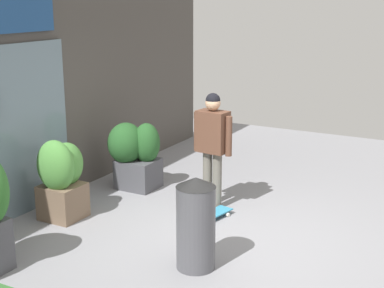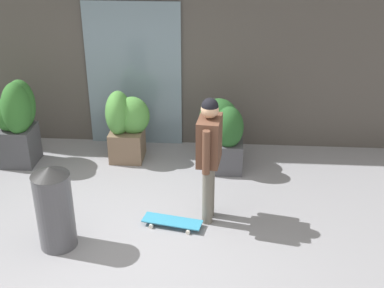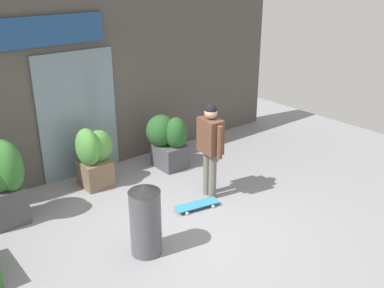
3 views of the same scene
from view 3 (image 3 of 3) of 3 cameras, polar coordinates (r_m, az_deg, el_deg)
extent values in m
plane|color=gray|center=(6.79, -0.47, -10.76)|extent=(12.00, 12.00, 0.00)
cube|color=#4C4742|center=(8.34, -13.16, 9.54)|extent=(8.81, 0.25, 3.90)
cube|color=slate|center=(8.28, -14.41, 3.59)|extent=(1.49, 0.06, 2.31)
cube|color=navy|center=(7.81, -17.54, 13.72)|extent=(1.82, 0.05, 0.49)
cylinder|color=#666056|center=(7.43, 2.64, -4.12)|extent=(0.13, 0.13, 0.81)
cylinder|color=#666056|center=(7.54, 1.93, -3.67)|extent=(0.13, 0.13, 0.81)
cube|color=brown|center=(7.21, 2.37, 1.06)|extent=(0.30, 0.45, 0.57)
cylinder|color=brown|center=(7.03, 3.58, 0.19)|extent=(0.09, 0.09, 0.55)
cylinder|color=brown|center=(7.42, 1.21, 1.43)|extent=(0.09, 0.09, 0.55)
sphere|color=tan|center=(7.08, 2.42, 4.06)|extent=(0.21, 0.21, 0.21)
sphere|color=black|center=(7.06, 2.42, 4.34)|extent=(0.20, 0.20, 0.20)
cube|color=teal|center=(7.26, 0.64, -7.77)|extent=(0.77, 0.36, 0.02)
cylinder|color=silver|center=(7.09, -0.60, -8.93)|extent=(0.06, 0.04, 0.05)
cylinder|color=silver|center=(7.28, -1.48, -8.06)|extent=(0.06, 0.04, 0.05)
cylinder|color=silver|center=(7.29, 2.75, -8.03)|extent=(0.06, 0.04, 0.05)
cylinder|color=silver|center=(7.47, 1.81, -7.21)|extent=(0.06, 0.04, 0.05)
cube|color=#47474C|center=(8.64, -2.78, -1.49)|extent=(0.52, 0.59, 0.46)
ellipsoid|color=#235123|center=(8.51, -4.00, 1.69)|extent=(0.58, 0.54, 0.63)
ellipsoid|color=#235123|center=(8.38, -2.04, 1.40)|extent=(0.42, 0.41, 0.62)
cube|color=brown|center=(8.09, -12.27, -3.68)|extent=(0.50, 0.52, 0.47)
ellipsoid|color=#4C8C3D|center=(7.94, -11.86, -0.30)|extent=(0.52, 0.39, 0.59)
ellipsoid|color=#4C8C3D|center=(7.83, -13.24, -0.44)|extent=(0.38, 0.55, 0.68)
cube|color=#47474C|center=(7.36, -22.74, -7.22)|extent=(0.54, 0.52, 0.59)
ellipsoid|color=#2D6628|center=(7.10, -23.38, -3.72)|extent=(0.54, 0.44, 0.53)
ellipsoid|color=#2D6628|center=(7.18, -22.84, -2.41)|extent=(0.41, 0.58, 0.77)
ellipsoid|color=#2D6628|center=(7.04, -22.45, -2.76)|extent=(0.41, 0.53, 0.79)
cylinder|color=#4C4C51|center=(6.08, -5.97, -9.99)|extent=(0.43, 0.43, 0.93)
cone|color=black|center=(5.82, -6.17, -5.64)|extent=(0.43, 0.43, 0.11)
camera|label=1|loc=(2.91, -85.44, -15.12)|focal=52.58mm
camera|label=2|loc=(4.65, 57.76, 12.38)|focal=47.69mm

